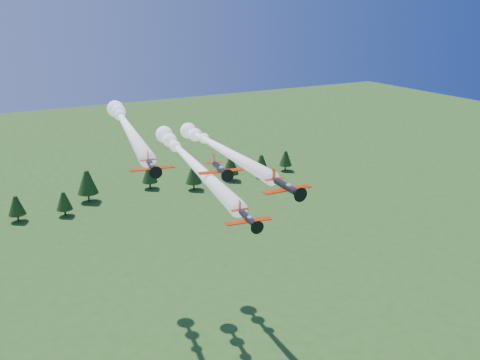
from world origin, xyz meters
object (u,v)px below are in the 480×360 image
plane_lead (188,159)px  plane_right (217,146)px  plane_slot (220,169)px  plane_left (126,124)px

plane_lead → plane_right: plane_lead is taller
plane_slot → plane_left: bearing=118.0°
plane_left → plane_right: 18.95m
plane_left → plane_slot: size_ratio=6.19×
plane_left → plane_slot: plane_left is taller
plane_slot → plane_lead: bearing=98.8°
plane_right → plane_slot: (-9.30, -19.77, 1.88)m
plane_left → plane_right: (17.54, -4.51, -5.60)m
plane_lead → plane_left: plane_left is taller
plane_lead → plane_slot: bearing=-81.8°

